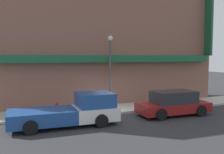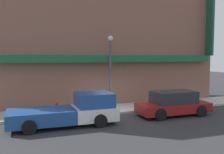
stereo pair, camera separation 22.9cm
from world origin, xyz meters
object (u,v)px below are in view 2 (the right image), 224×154
(pickup_truck, at_px, (71,111))
(parked_car, at_px, (173,104))
(fire_hydrant, at_px, (57,108))
(street_lamp, at_px, (110,62))

(pickup_truck, relative_size, parked_car, 1.24)
(fire_hydrant, bearing_deg, pickup_truck, -78.71)
(pickup_truck, xyz_separation_m, fire_hydrant, (-0.45, 2.27, -0.26))
(parked_car, distance_m, street_lamp, 5.20)
(fire_hydrant, bearing_deg, parked_car, -18.05)
(pickup_truck, bearing_deg, fire_hydrant, 102.59)
(parked_car, height_order, street_lamp, street_lamp)
(pickup_truck, height_order, fire_hydrant, pickup_truck)
(parked_car, xyz_separation_m, street_lamp, (-3.03, 3.35, 2.58))
(pickup_truck, xyz_separation_m, street_lamp, (3.47, 3.35, 2.57))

